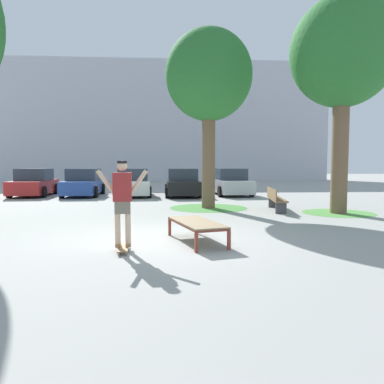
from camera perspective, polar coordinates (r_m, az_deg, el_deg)
The scene contains 15 objects.
ground_plane at distance 8.61m, azimuth -4.46°, elevation -7.20°, with size 120.00×120.00×0.00m, color #999993.
building_facade at distance 41.75m, azimuth -8.38°, elevation 10.63°, with size 41.45×4.00×12.81m, color silver.
skate_box at distance 8.14m, azimuth 0.71°, elevation -4.90°, with size 1.25×2.04×0.46m.
skateboard at distance 7.44m, azimuth -10.62°, elevation -8.47°, with size 0.25×0.81×0.09m.
skater at distance 7.29m, azimuth -10.72°, elevation -0.82°, with size 1.00×0.30×1.69m.
tree_near_right at distance 14.45m, azimuth 22.32°, elevation 19.09°, with size 3.59×3.59×7.46m.
grass_patch_near_right at distance 14.05m, azimuth 21.69°, elevation -3.03°, with size 2.50×2.50×0.01m, color #519342.
tree_mid_back at distance 14.92m, azimuth 2.61°, elevation 17.35°, with size 3.36×3.36×6.94m.
grass_patch_mid_back at distance 14.63m, azimuth 2.55°, elevation -2.46°, with size 3.09×3.09×0.01m, color #47893D.
car_red at distance 22.13m, azimuth -23.26°, elevation 1.25°, with size 2.09×4.29×1.50m.
car_blue at distance 21.17m, azimuth -16.46°, elevation 1.30°, with size 2.01×4.24×1.50m.
car_white at distance 20.52m, azimuth -9.15°, elevation 1.33°, with size 2.18×4.33×1.50m.
car_black at distance 20.25m, azimuth -1.48°, elevation 1.35°, with size 1.97×4.22×1.50m.
car_silver at distance 21.01m, azimuth 5.92°, elevation 1.43°, with size 2.14×4.31×1.50m.
park_bench at distance 14.12m, azimuth 12.80°, elevation -0.99°, with size 0.79×2.44×0.83m.
Camera 1 is at (0.10, -8.44, 1.70)m, focal length 34.43 mm.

